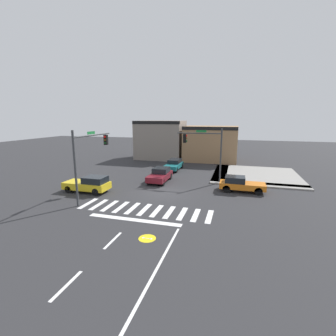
{
  "coord_description": "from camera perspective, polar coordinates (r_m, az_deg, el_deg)",
  "views": [
    {
      "loc": [
        6.59,
        -21.01,
        6.94
      ],
      "look_at": [
        0.05,
        1.96,
        1.99
      ],
      "focal_mm": 25.96,
      "sensor_mm": 36.0,
      "label": 1
    }
  ],
  "objects": [
    {
      "name": "ground_plane",
      "position": [
        23.08,
        -1.46,
        -5.79
      ],
      "size": [
        120.0,
        120.0,
        0.0
      ],
      "primitive_type": "plane",
      "color": "#2B2B2D"
    },
    {
      "name": "crosswalk_near",
      "position": [
        19.08,
        -5.54,
        -9.67
      ],
      "size": [
        10.36,
        2.52,
        0.01
      ],
      "color": "silver",
      "rests_on": "ground_plane"
    },
    {
      "name": "lane_markings",
      "position": [
        13.01,
        -12.35,
        -20.79
      ],
      "size": [
        6.8,
        18.75,
        0.01
      ],
      "color": "white",
      "rests_on": "ground_plane"
    },
    {
      "name": "bike_detector_marking",
      "position": [
        14.87,
        -4.91,
        -16.13
      ],
      "size": [
        1.03,
        1.03,
        0.01
      ],
      "color": "yellow",
      "rests_on": "ground_plane"
    },
    {
      "name": "curb_corner_northeast",
      "position": [
        31.25,
        18.99,
        -1.63
      ],
      "size": [
        10.0,
        10.6,
        0.15
      ],
      "color": "gray",
      "rests_on": "ground_plane"
    },
    {
      "name": "storefront_row",
      "position": [
        41.03,
        3.9,
        6.23
      ],
      "size": [
        16.67,
        6.05,
        6.46
      ],
      "color": "gray",
      "rests_on": "ground_plane"
    },
    {
      "name": "traffic_signal_southwest",
      "position": [
        21.66,
        -17.91,
        3.67
      ],
      "size": [
        0.32,
        5.54,
        6.03
      ],
      "rotation": [
        0.0,
        0.0,
        1.57
      ],
      "color": "#383A3D",
      "rests_on": "ground_plane"
    },
    {
      "name": "traffic_signal_northeast",
      "position": [
        26.4,
        8.63,
        5.16
      ],
      "size": [
        4.85,
        0.32,
        5.86
      ],
      "rotation": [
        0.0,
        0.0,
        3.14
      ],
      "color": "#383A3D",
      "rests_on": "ground_plane"
    },
    {
      "name": "car_maroon",
      "position": [
        26.85,
        -1.86,
        -1.63
      ],
      "size": [
        1.85,
        4.2,
        1.49
      ],
      "rotation": [
        0.0,
        0.0,
        -1.57
      ],
      "color": "maroon",
      "rests_on": "ground_plane"
    },
    {
      "name": "car_teal",
      "position": [
        33.0,
        1.41,
        0.83
      ],
      "size": [
        1.74,
        4.47,
        1.36
      ],
      "rotation": [
        0.0,
        0.0,
        -1.57
      ],
      "color": "#196B70",
      "rests_on": "ground_plane"
    },
    {
      "name": "car_orange",
      "position": [
        24.27,
        16.62,
        -3.63
      ],
      "size": [
        4.21,
        1.71,
        1.44
      ],
      "color": "orange",
      "rests_on": "ground_plane"
    },
    {
      "name": "car_yellow",
      "position": [
        24.28,
        -18.07,
        -3.6
      ],
      "size": [
        4.28,
        1.85,
        1.54
      ],
      "rotation": [
        0.0,
        0.0,
        3.14
      ],
      "color": "gold",
      "rests_on": "ground_plane"
    }
  ]
}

